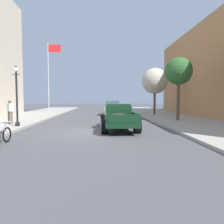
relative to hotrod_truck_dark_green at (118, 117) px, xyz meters
The scene contains 9 objects.
ground_plane 1.84m from the hotrod_truck_dark_green, 145.63° to the right, with size 140.00×140.00×0.00m, color #47474C.
sidewalk_right 5.98m from the hotrod_truck_dark_green, ahead, with size 5.50×64.00×0.15m, color #9E998E.
hotrod_truck_dark_green is the anchor object (origin of this frame).
car_background_tan 11.37m from the hotrod_truck_dark_green, 88.97° to the left, with size 2.03×4.38×1.65m.
pedestrian_sidewalk_left 7.76m from the hotrod_truck_dark_green, 164.25° to the left, with size 0.53×0.22×1.65m.
street_lamp_near 6.68m from the hotrod_truck_dark_green, behind, with size 0.50×0.32×3.85m.
flagpole 17.99m from the hotrod_truck_dark_green, 116.94° to the left, with size 1.74×0.16×9.16m.
street_tree_nearest 7.33m from the hotrod_truck_dark_green, 37.13° to the left, with size 2.20×2.20×5.08m.
street_tree_second 12.53m from the hotrod_truck_dark_green, 65.38° to the left, with size 2.94×2.94×5.26m.
Camera 1 is at (0.38, -12.02, 1.89)m, focal length 33.77 mm.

